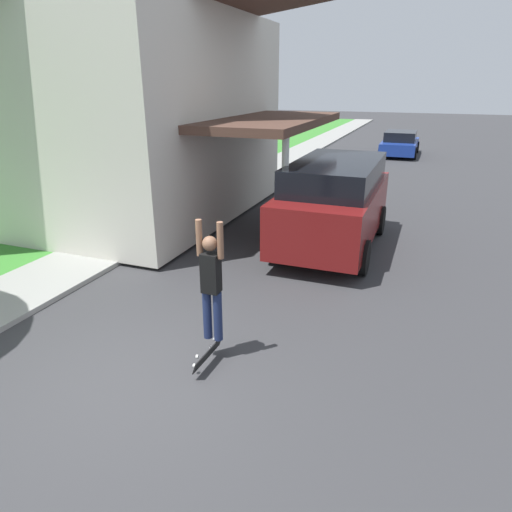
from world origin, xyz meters
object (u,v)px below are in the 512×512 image
object	(u,v)px
suv_parked	(334,202)
car_down_street	(400,144)
skateboard	(208,354)
skateboarder	(211,281)

from	to	relation	value
suv_parked	car_down_street	xyz separation A→B (m)	(0.30, 16.11, -0.51)
skateboard	skateboarder	bearing A→B (deg)	94.74
suv_parked	skateboard	world-z (taller)	suv_parked
car_down_street	skateboarder	world-z (taller)	skateboarder
suv_parked	skateboard	bearing A→B (deg)	-95.82
suv_parked	skateboarder	bearing A→B (deg)	-96.28
suv_parked	skateboarder	distance (m)	5.51
skateboarder	skateboard	bearing A→B (deg)	-85.26
car_down_street	skateboarder	bearing A→B (deg)	-92.41
suv_parked	skateboarder	size ratio (longest dim) A/B	2.62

